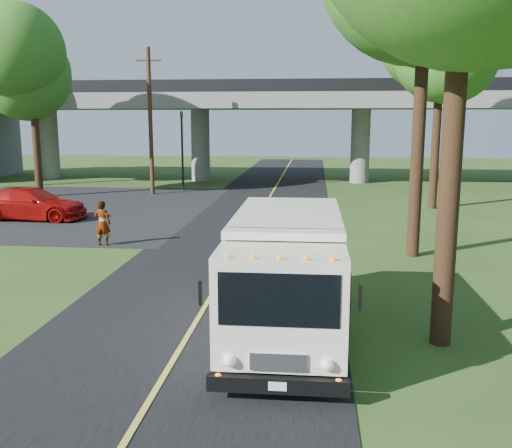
# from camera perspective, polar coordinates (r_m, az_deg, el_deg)

# --- Properties ---
(ground) EXTENTS (120.00, 120.00, 0.00)m
(ground) POSITION_cam_1_polar(r_m,az_deg,el_deg) (12.30, -7.65, -12.44)
(ground) COLOR #2E4819
(ground) RESTS_ON ground
(road) EXTENTS (7.00, 90.00, 0.02)m
(road) POSITION_cam_1_polar(r_m,az_deg,el_deg) (21.70, -1.47, -2.13)
(road) COLOR black
(road) RESTS_ON ground
(parking_lot) EXTENTS (16.00, 18.00, 0.01)m
(parking_lot) POSITION_cam_1_polar(r_m,az_deg,el_deg) (32.44, -19.19, 1.53)
(parking_lot) COLOR black
(parking_lot) RESTS_ON ground
(lane_line) EXTENTS (0.12, 90.00, 0.01)m
(lane_line) POSITION_cam_1_polar(r_m,az_deg,el_deg) (21.69, -1.47, -2.08)
(lane_line) COLOR gold
(lane_line) RESTS_ON road
(overpass) EXTENTS (54.00, 10.00, 7.30)m
(overpass) POSITION_cam_1_polar(r_m,az_deg,el_deg) (43.07, 2.36, 10.29)
(overpass) COLOR slate
(overpass) RESTS_ON ground
(traffic_signal) EXTENTS (0.18, 0.22, 5.20)m
(traffic_signal) POSITION_cam_1_polar(r_m,az_deg,el_deg) (38.04, -7.40, 8.13)
(traffic_signal) COLOR black
(traffic_signal) RESTS_ON ground
(utility_pole) EXTENTS (1.60, 0.26, 9.00)m
(utility_pole) POSITION_cam_1_polar(r_m,az_deg,el_deg) (36.46, -10.52, 10.13)
(utility_pole) COLOR #472D19
(utility_pole) RESTS_ON ground
(tree_right_far) EXTENTS (5.77, 5.67, 10.99)m
(tree_right_far) POSITION_cam_1_polar(r_m,az_deg,el_deg) (31.68, 18.47, 16.45)
(tree_right_far) COLOR #382314
(tree_right_far) RESTS_ON ground
(tree_left_lot) EXTENTS (5.60, 5.50, 10.50)m
(tree_left_lot) POSITION_cam_1_polar(r_m,az_deg,el_deg) (36.89, -21.44, 14.74)
(tree_left_lot) COLOR #382314
(tree_left_lot) RESTS_ON ground
(tree_left_far) EXTENTS (5.26, 5.16, 9.89)m
(tree_left_far) POSITION_cam_1_polar(r_m,az_deg,el_deg) (43.55, -21.31, 13.41)
(tree_left_far) COLOR #382314
(tree_left_far) RESTS_ON ground
(step_van) EXTENTS (2.41, 6.45, 2.70)m
(step_van) POSITION_cam_1_polar(r_m,az_deg,el_deg) (12.50, 3.08, -4.84)
(step_van) COLOR silver
(step_van) RESTS_ON ground
(red_sedan) EXTENTS (5.24, 2.21, 1.51)m
(red_sedan) POSITION_cam_1_polar(r_m,az_deg,el_deg) (29.11, -21.51, 1.90)
(red_sedan) COLOR #A20C09
(red_sedan) RESTS_ON ground
(pedestrian) EXTENTS (0.63, 0.42, 1.72)m
(pedestrian) POSITION_cam_1_polar(r_m,az_deg,el_deg) (22.25, -15.11, 0.06)
(pedestrian) COLOR gray
(pedestrian) RESTS_ON ground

